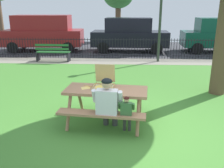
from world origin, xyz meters
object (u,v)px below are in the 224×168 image
Objects in this scene: lamp_post_walkway at (161,8)px; pizza_box_open at (104,83)px; parked_car_left at (43,32)px; child_at_table at (127,111)px; adult_at_table at (108,103)px; picnic_table_foreground at (106,96)px; parked_car_right at (221,35)px; parked_car_center at (130,34)px; pizza_slice_on_table at (86,87)px; park_bench_left at (53,53)px.

pizza_box_open is at bearing -108.13° from lamp_post_walkway.
parked_car_left is (-4.32, 9.24, 0.23)m from pizza_box_open.
lamp_post_walkway is at bearing 71.87° from pizza_box_open.
adult_at_table is at bearing 169.38° from child_at_table.
picnic_table_foreground is 0.74m from child_at_table.
parked_car_right is (6.04, 9.24, 0.14)m from pizza_box_open.
adult_at_table is 0.30× the size of lamp_post_walkway.
parked_car_center reaches higher than pizza_box_open.
pizza_slice_on_table is 11.31m from parked_car_right.
parked_car_center reaches higher than pizza_slice_on_table.
parked_car_left reaches higher than parked_car_center.
child_at_table is 11.08m from parked_car_left.
adult_at_table is 0.25× the size of parked_car_left.
parked_car_right is (3.93, 2.80, -1.45)m from lamp_post_walkway.
pizza_slice_on_table is at bearing 131.30° from adult_at_table.
parked_car_right is at bearing 35.46° from lamp_post_walkway.
pizza_slice_on_table is at bearing -97.26° from parked_car_center.
lamp_post_walkway reaches higher than park_bench_left.
adult_at_table is 9.92m from parked_car_center.
picnic_table_foreground is at bearing -64.99° from parked_car_left.
adult_at_table is (0.07, -0.51, 0.06)m from picnic_table_foreground.
park_bench_left is at bearing 114.03° from adult_at_table.
pizza_box_open reaches higher than pizza_slice_on_table.
child_at_table is 11.41m from parked_car_right.
child_at_table is at bearing -64.17° from parked_car_left.
parked_car_right is at bearing 60.93° from child_at_table.
park_bench_left is 3.36m from parked_car_left.
parked_car_right is (8.99, 3.00, 0.59)m from park_bench_left.
parked_car_left is 10.36m from parked_car_right.
pizza_box_open reaches higher than picnic_table_foreground.
parked_car_right reaches higher than pizza_box_open.
parked_car_right is at bearing 18.43° from park_bench_left.
park_bench_left is (-2.95, 6.25, -0.45)m from pizza_box_open.
parked_car_left is at bearing 114.19° from adult_at_table.
parked_car_right reaches higher than adult_at_table.
parked_car_right is (5.54, 9.96, 0.50)m from child_at_table.
pizza_box_open is at bearing 113.04° from picnic_table_foreground.
parked_car_center is at bearing 82.74° from pizza_slice_on_table.
child_at_table is 0.19× the size of parked_car_center.
parked_car_left reaches higher than adult_at_table.
parked_car_left is 1.05× the size of parked_car_center.
child_at_table is 9.98m from parked_car_center.
parked_car_left reaches higher than pizza_box_open.
lamp_post_walkway reaches higher than child_at_table.
adult_at_table is 10.85m from parked_car_left.
lamp_post_walkway reaches higher than pizza_box_open.
park_bench_left is 4.82m from parked_car_center.
pizza_box_open is 6.96m from lamp_post_walkway.
parked_car_right is at bearing 0.00° from parked_car_center.
parked_car_center is (3.73, 3.00, 0.59)m from park_bench_left.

